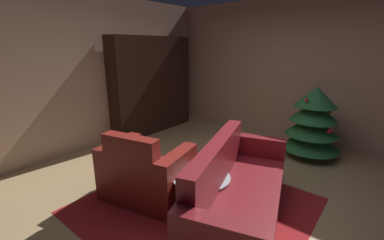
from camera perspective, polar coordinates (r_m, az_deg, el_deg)
name	(u,v)px	position (r m, az deg, el deg)	size (l,w,h in m)	color
ground_plane	(213,190)	(3.52, 4.71, -15.28)	(6.37, 6.37, 0.00)	tan
wall_back	(292,71)	(5.46, 21.33, 10.19)	(5.40, 0.06, 2.72)	tan
wall_left	(92,73)	(5.01, -21.43, 9.72)	(0.06, 5.43, 2.72)	tan
area_rug	(196,205)	(3.22, 0.88, -18.44)	(2.42, 2.29, 0.01)	maroon
bookshelf_unit	(158,86)	(5.69, -7.56, 7.56)	(0.35, 2.01, 2.02)	black
armchair_red	(146,174)	(3.27, -10.24, -11.74)	(1.16, 0.92, 0.89)	maroon
couch_red	(238,196)	(2.86, 10.14, -16.38)	(1.27, 2.09, 0.89)	maroon
coffee_table	(201,180)	(2.93, 2.01, -13.14)	(0.65, 0.65, 0.44)	black
book_stack_on_table	(200,174)	(2.88, 1.79, -11.90)	(0.21, 0.19, 0.06)	#477C46
bottle_on_table	(212,163)	(2.98, 4.58, -9.49)	(0.06, 0.06, 0.26)	#185C25
decorated_tree	(313,122)	(4.72, 25.25, -0.42)	(0.94, 0.94, 1.20)	brown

